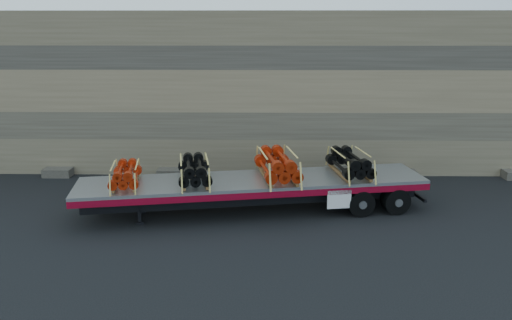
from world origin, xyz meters
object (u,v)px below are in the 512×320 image
Objects in this scene: bundle_midfront at (194,171)px; bundle_midrear at (277,166)px; bundle_front at (126,175)px; bundle_rear at (350,164)px; trailer at (253,195)px.

bundle_midfront is 0.86× the size of bundle_midrear.
bundle_rear is (7.72, 1.35, 0.06)m from bundle_front.
bundle_midrear is at bearing 0.00° from trailer.
bundle_rear reaches higher than bundle_front.
bundle_rear is at bearing 0.00° from bundle_midfront.
bundle_midrear is at bearing 0.00° from bundle_front.
bundle_midrear is (5.11, 0.89, 0.11)m from bundle_front.
bundle_rear is at bearing 0.00° from bundle_front.
bundle_midrear reaches higher than bundle_rear.
bundle_midrear reaches higher than bundle_midfront.
bundle_midfront is at bearing -0.00° from bundle_front.
bundle_midfront is (-2.00, -0.35, 0.99)m from trailer.
bundle_rear is (5.46, 0.95, 0.02)m from bundle_midfront.
bundle_midfront reaches higher than bundle_front.
bundle_rear is (3.47, 0.61, 1.00)m from trailer.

